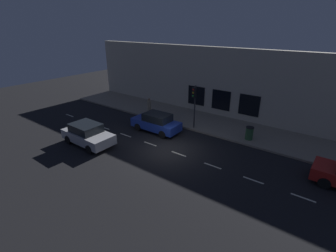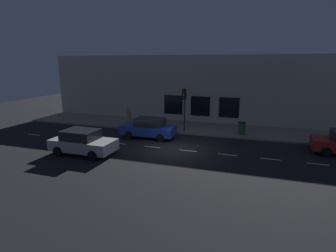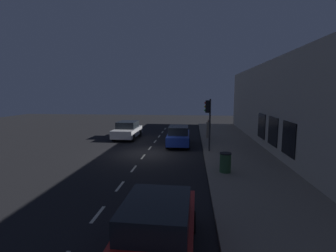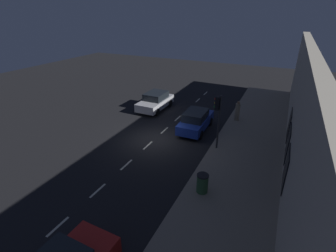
{
  "view_description": "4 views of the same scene",
  "coord_description": "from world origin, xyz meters",
  "px_view_note": "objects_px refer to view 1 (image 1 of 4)",
  "views": [
    {
      "loc": [
        -12.47,
        -9.36,
        8.3
      ],
      "look_at": [
        1.17,
        0.81,
        1.26
      ],
      "focal_mm": 26.3,
      "sensor_mm": 36.0,
      "label": 1
    },
    {
      "loc": [
        -17.08,
        -5.25,
        5.85
      ],
      "look_at": [
        1.15,
        0.81,
        1.31
      ],
      "focal_mm": 29.36,
      "sensor_mm": 36.0,
      "label": 2
    },
    {
      "loc": [
        3.23,
        -16.52,
        4.16
      ],
      "look_at": [
        1.46,
        0.93,
        1.81
      ],
      "focal_mm": 26.26,
      "sensor_mm": 36.0,
      "label": 3
    },
    {
      "loc": [
        7.64,
        -13.83,
        8.45
      ],
      "look_at": [
        1.14,
        -0.16,
        1.35
      ],
      "focal_mm": 26.58,
      "sensor_mm": 36.0,
      "label": 4
    }
  ],
  "objects_px": {
    "pedestrian_0": "(149,107)",
    "parked_car_1": "(88,134)",
    "traffic_light": "(194,98)",
    "trash_bin": "(249,133)",
    "parked_car_0": "(156,122)"
  },
  "relations": [
    {
      "from": "parked_car_0",
      "to": "trash_bin",
      "type": "height_order",
      "value": "parked_car_0"
    },
    {
      "from": "parked_car_0",
      "to": "pedestrian_0",
      "type": "height_order",
      "value": "pedestrian_0"
    },
    {
      "from": "parked_car_1",
      "to": "trash_bin",
      "type": "height_order",
      "value": "parked_car_1"
    },
    {
      "from": "traffic_light",
      "to": "parked_car_0",
      "type": "bearing_deg",
      "value": 133.55
    },
    {
      "from": "pedestrian_0",
      "to": "parked_car_0",
      "type": "bearing_deg",
      "value": -55.47
    },
    {
      "from": "traffic_light",
      "to": "pedestrian_0",
      "type": "height_order",
      "value": "traffic_light"
    },
    {
      "from": "traffic_light",
      "to": "pedestrian_0",
      "type": "bearing_deg",
      "value": 85.77
    },
    {
      "from": "pedestrian_0",
      "to": "trash_bin",
      "type": "relative_size",
      "value": 1.63
    },
    {
      "from": "pedestrian_0",
      "to": "parked_car_1",
      "type": "bearing_deg",
      "value": -101.9
    },
    {
      "from": "parked_car_1",
      "to": "pedestrian_0",
      "type": "xyz_separation_m",
      "value": [
        7.4,
        0.36,
        0.1
      ]
    },
    {
      "from": "parked_car_0",
      "to": "trash_bin",
      "type": "relative_size",
      "value": 4.17
    },
    {
      "from": "parked_car_0",
      "to": "parked_car_1",
      "type": "bearing_deg",
      "value": 151.12
    },
    {
      "from": "parked_car_0",
      "to": "trash_bin",
      "type": "xyz_separation_m",
      "value": [
        2.79,
        -6.85,
        -0.13
      ]
    },
    {
      "from": "trash_bin",
      "to": "parked_car_1",
      "type": "bearing_deg",
      "value": 129.08
    },
    {
      "from": "parked_car_0",
      "to": "parked_car_1",
      "type": "relative_size",
      "value": 1.01
    }
  ]
}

